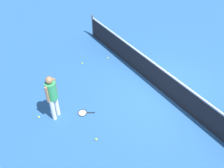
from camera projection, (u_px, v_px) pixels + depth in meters
name	position (u px, v px, depth m)	size (l,w,h in m)	color
ground_plane	(162.00, 91.00, 9.44)	(40.00, 40.00, 0.00)	#265693
court_net	(164.00, 81.00, 9.11)	(10.09, 0.09, 1.07)	#4C4C51
player_near_side	(52.00, 94.00, 7.84)	(0.47, 0.49, 1.70)	white
tennis_racket_near_player	(83.00, 113.00, 8.60)	(0.46, 0.58, 0.03)	black
tennis_ball_near_player	(82.00, 63.00, 10.73)	(0.07, 0.07, 0.07)	#C6E033
tennis_ball_by_net	(96.00, 139.00, 7.74)	(0.07, 0.07, 0.07)	#C6E033
tennis_ball_midcourt	(108.00, 58.00, 11.03)	(0.07, 0.07, 0.07)	#C6E033
tennis_ball_baseline	(39.00, 117.00, 8.43)	(0.07, 0.07, 0.07)	#C6E033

